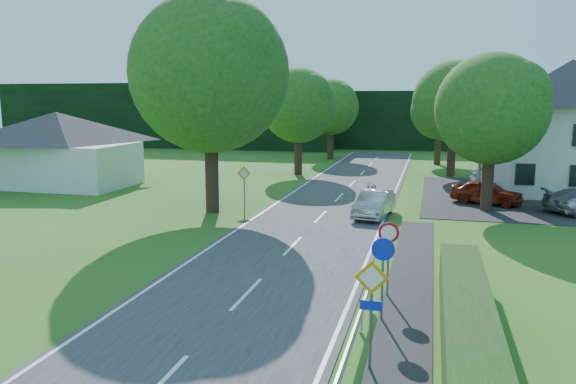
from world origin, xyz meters
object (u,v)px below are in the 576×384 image
(moving_car, at_px, (374,204))
(motorcycle, at_px, (371,188))
(parked_car_silver_a, at_px, (504,177))
(streetlight, at_px, (479,128))
(parked_car_red, at_px, (487,192))
(parasol, at_px, (521,178))

(moving_car, relative_size, motorcycle, 2.47)
(moving_car, height_order, parked_car_silver_a, parked_car_silver_a)
(streetlight, height_order, parked_car_silver_a, streetlight)
(parked_car_red, relative_size, parked_car_silver_a, 0.93)
(parked_car_red, bearing_deg, parasol, -10.58)
(streetlight, distance_m, parasol, 5.98)
(motorcycle, distance_m, parasol, 9.59)
(motorcycle, bearing_deg, moving_car, -65.08)
(parked_car_red, xyz_separation_m, parasol, (2.36, 3.90, 0.38))
(moving_car, height_order, parked_car_red, parked_car_red)
(motorcycle, height_order, parasol, parasol)
(parasol, bearing_deg, streetlight, -127.25)
(moving_car, relative_size, parked_car_red, 1.02)
(moving_car, bearing_deg, parasol, 55.56)
(parked_car_red, distance_m, parasol, 4.58)
(moving_car, height_order, parasol, parasol)
(streetlight, distance_m, parked_car_silver_a, 8.26)
(moving_car, distance_m, motorcycle, 6.83)
(streetlight, relative_size, motorcycle, 4.80)
(parked_car_red, height_order, parked_car_silver_a, parked_car_silver_a)
(streetlight, bearing_deg, parked_car_silver_a, 71.57)
(parked_car_silver_a, bearing_deg, streetlight, 152.64)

